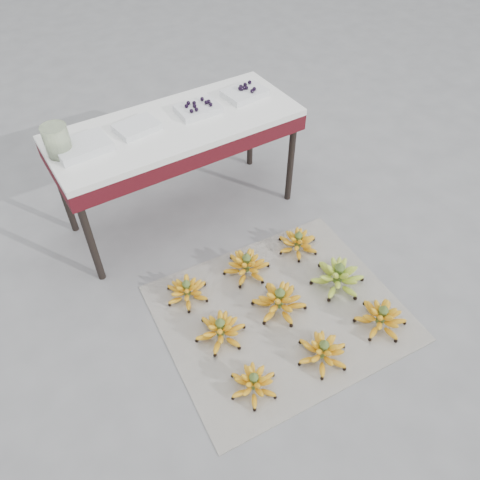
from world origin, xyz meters
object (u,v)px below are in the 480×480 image
glass_jar (57,141)px  bunch_mid_left (220,330)px  bunch_mid_center (279,301)px  bunch_back_center (247,265)px  vendor_table (176,134)px  tray_left (137,127)px  bunch_front_right (381,318)px  newspaper_mat (280,312)px  bunch_front_center (323,351)px  tray_far_left (83,147)px  tray_right (198,109)px  bunch_front_left (254,383)px  bunch_mid_right (338,276)px  bunch_back_left (187,291)px  bunch_back_right (298,243)px  tray_far_right (245,93)px

glass_jar → bunch_mid_left: bearing=-70.8°
bunch_mid_center → bunch_back_center: 0.31m
vendor_table → tray_left: tray_left is taller
bunch_front_right → glass_jar: (-1.09, 1.37, 0.71)m
newspaper_mat → bunch_mid_center: 0.07m
bunch_front_center → tray_far_left: 1.61m
bunch_mid_left → tray_left: bearing=106.2°
bunch_mid_left → tray_right: 1.26m
bunch_mid_center → tray_right: tray_right is taller
bunch_mid_center → tray_left: 1.22m
bunch_front_center → bunch_back_center: bunch_back_center is taller
bunch_front_left → bunch_front_center: size_ratio=0.80×
bunch_mid_center → bunch_front_left: bearing=-158.7°
bunch_mid_right → bunch_back_left: size_ratio=1.60×
bunch_mid_left → bunch_back_right: (0.72, 0.29, -0.00)m
newspaper_mat → bunch_back_right: bunch_back_right is taller
bunch_back_left → vendor_table: size_ratio=0.17×
bunch_mid_center → vendor_table: bearing=75.1°
bunch_front_left → bunch_back_right: 0.96m
tray_right → bunch_mid_left: bearing=-114.7°
glass_jar → bunch_back_right: bearing=-33.3°
bunch_front_left → bunch_mid_center: 0.49m
bunch_front_center → tray_far_right: size_ratio=1.18×
bunch_front_center → bunch_back_left: bearing=132.4°
bunch_front_right → tray_right: size_ratio=1.20×
tray_far_right → bunch_mid_left: bearing=-128.1°
bunch_mid_center → bunch_back_left: bearing=119.9°
bunch_front_right → glass_jar: 1.89m
bunch_back_center → tray_far_left: size_ratio=1.23×
bunch_front_right → vendor_table: vendor_table is taller
bunch_mid_left → tray_right: tray_right is taller
bunch_back_center → bunch_front_center: bearing=-109.7°
bunch_front_left → bunch_back_center: bunch_back_center is taller
tray_left → tray_far_right: tray_far_right is taller
bunch_front_left → tray_far_left: (-0.22, 1.30, 0.65)m
bunch_back_center → tray_far_right: 1.04m
bunch_back_left → bunch_back_right: bearing=-0.5°
bunch_front_center → vendor_table: (-0.07, 1.33, 0.55)m
tray_right → tray_far_right: bearing=2.3°
bunch_back_right → vendor_table: vendor_table is taller
bunch_mid_left → tray_far_right: tray_far_right is taller
bunch_back_left → tray_far_left: bearing=110.1°
bunch_mid_center → bunch_back_right: 0.47m
bunch_front_center → glass_jar: size_ratio=1.89×
bunch_front_right → tray_far_left: bearing=119.7°
bunch_front_center → tray_right: bearing=99.7°
bunch_front_center → bunch_mid_left: size_ratio=0.92×
bunch_front_center → bunch_back_right: (0.36, 0.67, -0.00)m
bunch_front_left → bunch_back_left: bunch_back_left is taller
bunch_back_left → tray_far_right: 1.23m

